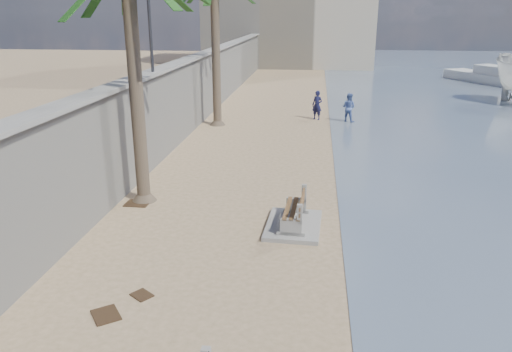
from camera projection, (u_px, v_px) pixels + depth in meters
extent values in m
cube|color=gray|center=(199.00, 89.00, 27.33)|extent=(0.45, 70.00, 3.50)
cube|color=gray|center=(198.00, 56.00, 26.77)|extent=(0.80, 70.00, 0.12)
cube|color=#B7AA93|center=(290.00, 0.00, 55.48)|extent=(18.00, 12.00, 14.00)
cube|color=gray|center=(293.00, 225.00, 14.14)|extent=(1.60, 2.27, 0.12)
cylinder|color=brown|center=(136.00, 88.00, 14.99)|extent=(0.42, 0.42, 7.27)
cylinder|color=brown|center=(216.00, 52.00, 25.64)|extent=(0.44, 0.44, 7.64)
cylinder|color=#2D2D33|center=(148.00, 3.00, 18.41)|extent=(0.12, 0.12, 5.00)
imported|color=#15173C|center=(317.00, 103.00, 27.91)|extent=(0.80, 0.71, 1.86)
imported|color=#5168A8|center=(349.00, 106.00, 27.38)|extent=(1.04, 0.95, 1.75)
cube|color=#382616|center=(106.00, 315.00, 10.04)|extent=(0.76, 0.79, 0.03)
cube|color=#382616|center=(137.00, 203.00, 15.86)|extent=(0.77, 0.62, 0.03)
cube|color=#382616|center=(142.00, 295.00, 10.75)|extent=(0.56, 0.54, 0.03)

